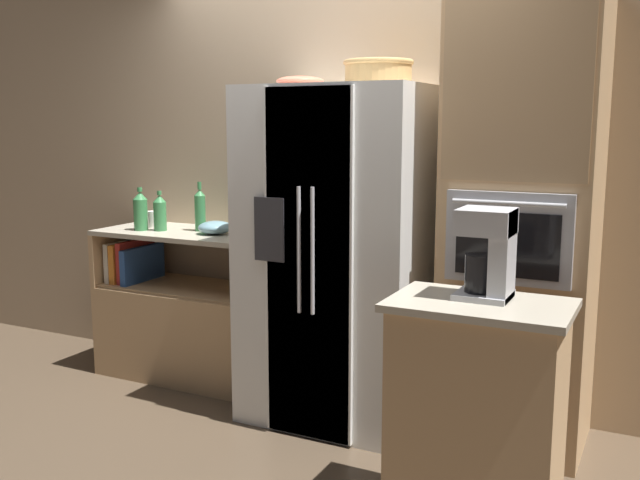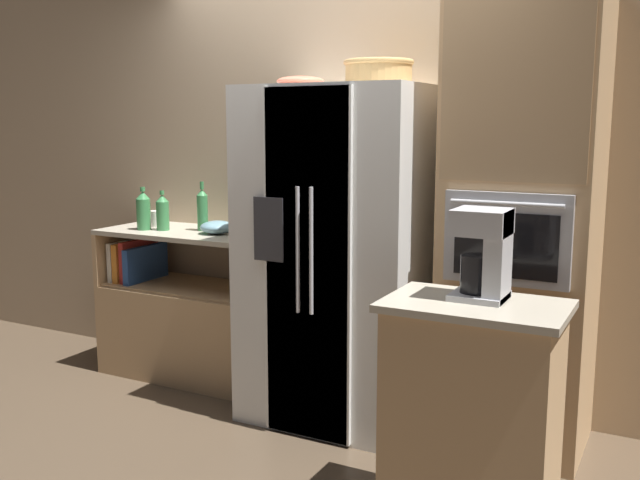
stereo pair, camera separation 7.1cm
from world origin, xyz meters
name	(u,v)px [view 2 (the right image)]	position (x,y,z in m)	size (l,w,h in m)	color
ground_plane	(312,408)	(0.00, 0.00, 0.00)	(20.00, 20.00, 0.00)	#4C3D2D
wall_back	(348,161)	(0.00, 0.46, 1.40)	(12.00, 0.06, 2.80)	tan
counter_left	(189,321)	(-0.99, 0.15, 0.35)	(1.13, 0.55, 0.95)	tan
refrigerator	(341,255)	(0.17, 0.02, 0.91)	(0.96, 0.83, 1.82)	white
wall_oven	(522,226)	(1.12, 0.12, 1.12)	(0.70, 0.68, 2.24)	tan
island_counter	(472,417)	(1.14, -0.78, 0.47)	(0.70, 0.46, 0.94)	tan
wicker_basket	(379,72)	(0.33, 0.13, 1.89)	(0.37, 0.37, 0.13)	tan
fruit_bowl	(300,81)	(-0.06, -0.01, 1.85)	(0.26, 0.26, 0.06)	#DB664C
bottle_tall	(143,210)	(-1.24, 0.05, 1.07)	(0.09, 0.09, 0.27)	#33723F
bottle_short	(202,209)	(-0.89, 0.19, 1.08)	(0.07, 0.07, 0.31)	#33723F
bottle_wide	(163,212)	(-1.12, 0.09, 1.06)	(0.08, 0.08, 0.25)	#33723F
mug	(158,219)	(-1.26, 0.20, 1.00)	(0.13, 0.09, 0.10)	silver
mixing_bowl	(217,227)	(-0.73, 0.13, 0.99)	(0.21, 0.21, 0.08)	#668C99
coffee_maker	(487,251)	(1.16, -0.72, 1.14)	(0.21, 0.21, 0.36)	#B2B2B7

